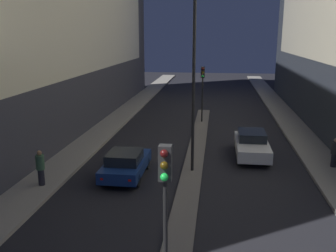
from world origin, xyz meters
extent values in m
cube|color=#66605B|center=(0.00, 15.58, 0.06)|extent=(1.08, 29.17, 0.12)
cylinder|color=black|center=(0.00, 3.42, 1.93)|extent=(0.12, 0.12, 3.62)
cube|color=#2D2D2D|center=(0.00, 3.42, 4.20)|extent=(0.32, 0.28, 0.90)
sphere|color=#4C0F0F|center=(0.00, 3.24, 4.50)|extent=(0.20, 0.20, 0.20)
sphere|color=#4C380A|center=(0.00, 3.24, 4.20)|extent=(0.20, 0.20, 0.20)
sphere|color=#1EEA4C|center=(0.00, 3.24, 3.90)|extent=(0.20, 0.20, 0.20)
cylinder|color=black|center=(0.00, 25.33, 1.93)|extent=(0.12, 0.12, 3.62)
cube|color=#2D2D2D|center=(0.00, 25.33, 4.20)|extent=(0.32, 0.28, 0.90)
sphere|color=#4C0F0F|center=(0.00, 25.15, 4.50)|extent=(0.20, 0.20, 0.20)
sphere|color=#4C380A|center=(0.00, 25.15, 4.20)|extent=(0.20, 0.20, 0.20)
sphere|color=#1EEA4C|center=(0.00, 25.15, 3.90)|extent=(0.20, 0.20, 0.20)
cylinder|color=black|center=(0.00, 13.79, 4.87)|extent=(0.16, 0.16, 9.49)
cube|color=navy|center=(-3.36, 12.74, 0.61)|extent=(1.91, 4.11, 0.59)
cube|color=black|center=(-3.36, 12.43, 1.17)|extent=(1.63, 1.85, 0.53)
cube|color=red|center=(-4.03, 10.68, 0.64)|extent=(0.14, 0.04, 0.10)
cube|color=red|center=(-2.69, 10.68, 0.64)|extent=(0.14, 0.04, 0.10)
cylinder|color=black|center=(-4.21, 14.01, 0.32)|extent=(0.22, 0.64, 0.64)
cylinder|color=black|center=(-2.52, 14.01, 0.32)|extent=(0.22, 0.64, 0.64)
cylinder|color=black|center=(-4.21, 11.46, 0.32)|extent=(0.22, 0.64, 0.64)
cylinder|color=black|center=(-2.52, 11.46, 0.32)|extent=(0.22, 0.64, 0.64)
cube|color=silver|center=(3.36, 16.84, 0.66)|extent=(1.88, 4.57, 0.68)
cube|color=black|center=(3.36, 17.18, 1.26)|extent=(1.60, 2.06, 0.51)
cube|color=red|center=(2.70, 19.12, 0.69)|extent=(0.14, 0.04, 0.10)
cube|color=red|center=(4.02, 19.12, 0.69)|extent=(0.14, 0.04, 0.10)
cylinder|color=black|center=(2.53, 18.25, 0.32)|extent=(0.22, 0.64, 0.64)
cylinder|color=black|center=(4.19, 18.25, 0.32)|extent=(0.22, 0.64, 0.64)
cylinder|color=black|center=(2.53, 15.42, 0.32)|extent=(0.22, 0.64, 0.64)
cylinder|color=black|center=(4.19, 15.42, 0.32)|extent=(0.22, 0.64, 0.64)
cylinder|color=black|center=(-7.03, 10.73, 0.56)|extent=(0.30, 0.30, 0.79)
cylinder|color=#33563D|center=(-7.03, 10.73, 1.31)|extent=(0.40, 0.40, 0.71)
sphere|color=#9E704C|center=(-7.03, 10.73, 1.78)|extent=(0.23, 0.23, 0.23)
cylinder|color=black|center=(7.63, 15.24, 0.54)|extent=(0.31, 0.31, 0.74)
cylinder|color=#232328|center=(7.63, 15.24, 1.24)|extent=(0.41, 0.41, 0.66)
sphere|color=tan|center=(7.63, 15.24, 1.67)|extent=(0.21, 0.21, 0.21)
camera|label=1|loc=(1.20, -5.12, 7.27)|focal=40.00mm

